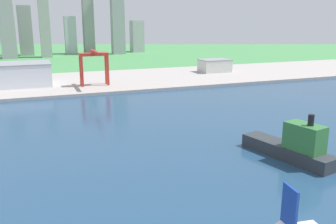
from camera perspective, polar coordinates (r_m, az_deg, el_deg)
The scene contains 8 objects.
ground_plane at distance 219.17m, azimuth -7.51°, elevation -3.50°, with size 2400.00×2400.00×0.00m, color #498F50.
water_bay at distance 164.97m, azimuth -2.47°, elevation -9.43°, with size 840.00×360.00×0.15m, color navy.
industrial_pier at distance 401.59m, azimuth -14.00°, elevation 4.47°, with size 840.00×140.00×2.50m, color #AAA29D.
container_barge at distance 187.10m, azimuth 18.80°, elevation -5.01°, with size 21.88×50.69×24.32m.
port_crane_red at distance 366.81m, azimuth -11.36°, elevation 7.95°, with size 27.38×46.29×34.58m.
warehouse_main at distance 389.39m, azimuth -22.39°, elevation 5.39°, with size 64.57×42.42×22.41m.
warehouse_annex at distance 462.54m, azimuth 7.21°, elevation 7.15°, with size 36.27×26.09×15.61m.
distant_skyline at distance 725.81m, azimuth -19.05°, elevation 12.81°, with size 391.49×75.79×158.42m.
Camera 1 is at (-47.73, 96.56, 66.12)m, focal length 39.39 mm.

